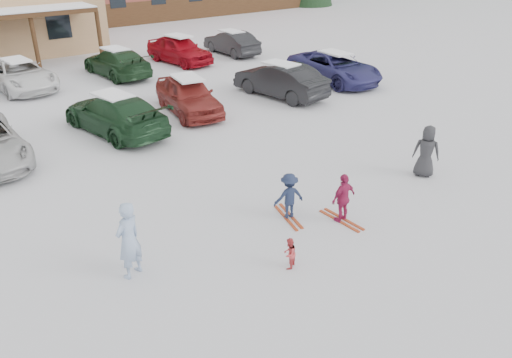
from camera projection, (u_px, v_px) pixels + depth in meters
ground at (270, 231)px, 12.73m from camera, size 160.00×160.00×0.00m
adult_skier at (129, 240)px, 10.72m from camera, size 0.78×0.67×1.82m
toddler_red at (289, 253)px, 11.18m from camera, size 0.47×0.44×0.77m
child_navy at (289, 196)px, 13.06m from camera, size 0.92×0.67×1.28m
skis_child_navy at (288, 217)px, 13.34m from camera, size 0.55×1.40×0.03m
child_magenta at (343, 198)px, 12.90m from camera, size 0.81×0.36×1.36m
skis_child_magenta at (341, 220)px, 13.19m from camera, size 0.25×1.41×0.03m
bystander_dark at (426, 151)px, 15.27m from camera, size 0.87×0.95×1.63m
parked_car_3 at (115, 114)px, 18.68m from camera, size 2.86×5.33×1.47m
parked_car_4 at (188, 95)px, 20.72m from camera, size 2.44×4.64×1.50m
parked_car_5 at (280, 80)px, 22.76m from camera, size 2.33×4.84×1.53m
parked_car_6 at (334, 67)px, 25.07m from camera, size 2.59×5.35×1.47m
parked_car_10 at (19, 74)px, 23.88m from camera, size 2.94×5.34×1.42m
parked_car_11 at (117, 62)px, 26.07m from camera, size 2.37×5.05×1.43m
parked_car_12 at (179, 49)px, 28.63m from camera, size 2.49×4.77×1.55m
parked_car_13 at (232, 43)px, 30.69m from camera, size 1.54×4.28×1.40m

